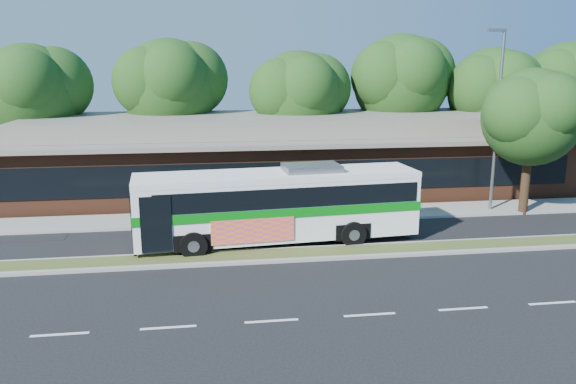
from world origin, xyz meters
name	(u,v)px	position (x,y,z in m)	size (l,w,h in m)	color
ground	(333,259)	(0.00, 0.00, 0.00)	(120.00, 120.00, 0.00)	black
median_strip	(330,252)	(0.00, 0.60, 0.07)	(26.00, 1.10, 0.15)	#3A4D21
sidewalk	(305,215)	(0.00, 6.40, 0.06)	(44.00, 2.60, 0.12)	gray
plaza_building	(287,154)	(0.00, 12.99, 2.13)	(33.20, 11.20, 4.45)	#5A2E1C
lamp_post	(497,116)	(9.56, 6.00, 4.90)	(0.93, 0.18, 9.07)	slate
tree_bg_a	(38,91)	(-14.58, 15.14, 5.87)	(6.47, 5.80, 8.63)	black
tree_bg_b	(176,85)	(-6.57, 16.14, 6.14)	(6.69, 6.00, 9.00)	black
tree_bg_c	(304,93)	(1.40, 15.13, 5.59)	(6.24, 5.60, 8.26)	black
tree_bg_d	(406,79)	(8.45, 16.15, 6.42)	(6.91, 6.20, 9.37)	black
tree_bg_e	(498,90)	(14.42, 15.14, 5.74)	(6.47, 5.80, 8.50)	black
tree_bg_f	(572,84)	(20.43, 16.14, 6.06)	(6.69, 6.00, 8.92)	black
transit_bus	(279,200)	(-1.83, 2.40, 1.85)	(11.97, 3.53, 3.32)	white
sedan	(39,196)	(-13.46, 9.62, 0.72)	(2.02, 4.97, 1.44)	#BABEC2
sidewalk_tree	(537,115)	(11.34, 5.41, 4.99)	(5.31, 4.76, 7.26)	black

